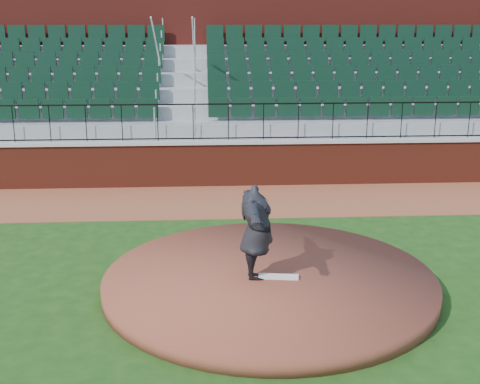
# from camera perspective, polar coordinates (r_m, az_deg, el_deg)

# --- Properties ---
(ground) EXTENTS (90.00, 90.00, 0.00)m
(ground) POSITION_cam_1_polar(r_m,az_deg,el_deg) (11.10, 0.46, -8.55)
(ground) COLOR #1B4012
(ground) RESTS_ON ground
(warning_track) EXTENTS (34.00, 3.20, 0.01)m
(warning_track) POSITION_cam_1_polar(r_m,az_deg,el_deg) (16.17, -0.81, -0.75)
(warning_track) COLOR brown
(warning_track) RESTS_ON ground
(field_wall) EXTENTS (34.00, 0.35, 1.20)m
(field_wall) POSITION_cam_1_polar(r_m,az_deg,el_deg) (17.57, -1.05, 2.56)
(field_wall) COLOR maroon
(field_wall) RESTS_ON ground
(wall_cap) EXTENTS (34.00, 0.45, 0.10)m
(wall_cap) POSITION_cam_1_polar(r_m,az_deg,el_deg) (17.44, -1.06, 4.64)
(wall_cap) COLOR #B7B7B7
(wall_cap) RESTS_ON field_wall
(wall_railing) EXTENTS (34.00, 0.05, 1.00)m
(wall_railing) POSITION_cam_1_polar(r_m,az_deg,el_deg) (17.35, -1.07, 6.43)
(wall_railing) COLOR black
(wall_railing) RESTS_ON wall_cap
(seating_stands) EXTENTS (34.00, 5.10, 4.60)m
(seating_stands) POSITION_cam_1_polar(r_m,az_deg,el_deg) (19.98, -1.39, 9.06)
(seating_stands) COLOR gray
(seating_stands) RESTS_ON ground
(concourse_wall) EXTENTS (34.00, 0.50, 5.50)m
(concourse_wall) POSITION_cam_1_polar(r_m,az_deg,el_deg) (22.72, -1.65, 10.97)
(concourse_wall) COLOR maroon
(concourse_wall) RESTS_ON ground
(pitchers_mound) EXTENTS (5.76, 5.76, 0.25)m
(pitchers_mound) POSITION_cam_1_polar(r_m,az_deg,el_deg) (10.97, 2.70, -8.16)
(pitchers_mound) COLOR brown
(pitchers_mound) RESTS_ON ground
(pitching_rubber) EXTENTS (0.70, 0.26, 0.05)m
(pitching_rubber) POSITION_cam_1_polar(r_m,az_deg,el_deg) (10.79, 3.54, -7.75)
(pitching_rubber) COLOR white
(pitching_rubber) RESTS_ON pitchers_mound
(pitcher) EXTENTS (0.56, 2.04, 1.66)m
(pitcher) POSITION_cam_1_polar(r_m,az_deg,el_deg) (10.47, 1.50, -3.71)
(pitcher) COLOR black
(pitcher) RESTS_ON pitchers_mound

